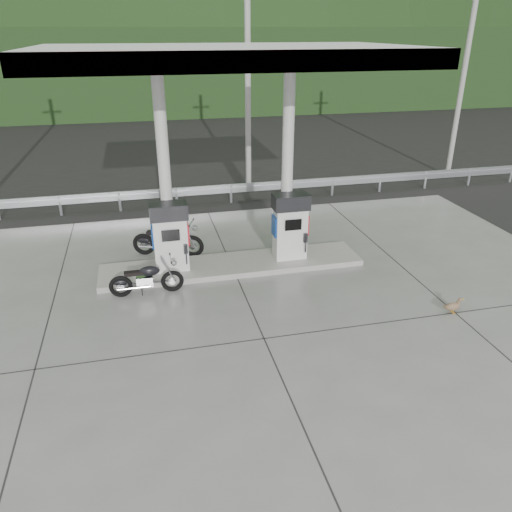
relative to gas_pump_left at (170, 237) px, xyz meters
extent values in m
plane|color=black|center=(1.60, -2.50, -1.07)|extent=(160.00, 160.00, 0.00)
cube|color=slate|center=(1.60, -2.50, -1.06)|extent=(18.00, 14.00, 0.02)
cube|color=gray|center=(1.60, 0.00, -0.98)|extent=(7.00, 1.40, 0.15)
cylinder|color=silver|center=(0.00, 0.40, 1.60)|extent=(0.30, 0.30, 5.00)
cylinder|color=silver|center=(3.20, 0.40, 1.60)|extent=(0.30, 0.30, 5.00)
cube|color=silver|center=(1.60, 0.00, 4.30)|extent=(8.50, 5.00, 0.40)
cube|color=black|center=(1.60, 9.00, -1.07)|extent=(60.00, 7.00, 0.01)
cylinder|color=#969590|center=(3.60, 7.00, 2.93)|extent=(0.22, 0.22, 8.00)
cylinder|color=#969590|center=(12.60, 7.00, 2.93)|extent=(0.22, 0.22, 8.00)
cube|color=black|center=(1.60, 27.50, 1.93)|extent=(80.00, 6.00, 6.00)
camera|label=1|loc=(-0.58, -11.98, 4.86)|focal=35.00mm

